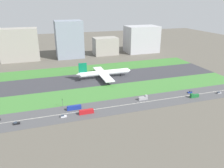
% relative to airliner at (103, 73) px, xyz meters
% --- Properties ---
extents(ground_plane, '(800.00, 800.00, 0.00)m').
position_rel_airliner_xyz_m(ground_plane, '(-3.61, -0.00, -6.23)').
color(ground_plane, '#5B564C').
extents(runway, '(280.00, 46.00, 0.10)m').
position_rel_airliner_xyz_m(runway, '(-3.61, -0.00, -6.18)').
color(runway, '#38383D').
rests_on(runway, ground_plane).
extents(grass_median_north, '(280.00, 36.00, 0.10)m').
position_rel_airliner_xyz_m(grass_median_north, '(-3.61, 41.00, -6.18)').
color(grass_median_north, '#3D7A33').
rests_on(grass_median_north, ground_plane).
extents(grass_median_south, '(280.00, 36.00, 0.10)m').
position_rel_airliner_xyz_m(grass_median_south, '(-3.61, -41.00, -6.18)').
color(grass_median_south, '#427F38').
rests_on(grass_median_south, ground_plane).
extents(highway, '(280.00, 28.00, 0.10)m').
position_rel_airliner_xyz_m(highway, '(-3.61, -73.00, -6.18)').
color(highway, '#4C4C4F').
rests_on(highway, ground_plane).
extents(highway_centerline, '(266.00, 0.50, 0.01)m').
position_rel_airliner_xyz_m(highway_centerline, '(-3.61, -73.00, -6.13)').
color(highway_centerline, silver).
rests_on(highway_centerline, highway).
extents(airliner, '(65.00, 56.00, 19.70)m').
position_rel_airliner_xyz_m(airliner, '(0.00, 0.00, 0.00)').
color(airliner, white).
rests_on(airliner, runway).
extents(car_4, '(4.40, 1.80, 2.00)m').
position_rel_airliner_xyz_m(car_4, '(-87.24, -78.00, -5.31)').
color(car_4, black).
rests_on(car_4, highway).
extents(bus_0, '(11.60, 2.50, 3.50)m').
position_rel_airliner_xyz_m(bus_0, '(-36.24, -78.00, -4.41)').
color(bus_0, '#B2191E').
rests_on(bus_0, highway).
extents(bus_1, '(11.60, 2.50, 3.50)m').
position_rel_airliner_xyz_m(bus_1, '(-44.22, -68.00, -4.41)').
color(bus_1, navy).
rests_on(bus_1, highway).
extents(truck_0, '(8.40, 2.50, 4.00)m').
position_rel_airliner_xyz_m(truck_0, '(17.55, -68.00, -4.56)').
color(truck_0, '#99999E').
rests_on(truck_0, highway).
extents(truck_1, '(8.40, 2.50, 4.00)m').
position_rel_airliner_xyz_m(truck_1, '(64.17, -78.00, -4.56)').
color(truck_1, '#19662D').
rests_on(truck_1, highway).
extents(car_3, '(4.40, 1.80, 2.00)m').
position_rel_airliner_xyz_m(car_3, '(67.28, -68.00, -5.31)').
color(car_3, navy).
rests_on(car_3, highway).
extents(car_2, '(4.40, 1.80, 2.00)m').
position_rel_airliner_xyz_m(car_2, '(-54.05, -78.00, -5.31)').
color(car_2, silver).
rests_on(car_2, highway).
extents(car_0, '(4.40, 1.80, 2.00)m').
position_rel_airliner_xyz_m(car_0, '(92.38, -78.00, -5.31)').
color(car_0, '#99999E').
rests_on(car_0, highway).
extents(traffic_light, '(0.36, 0.50, 7.20)m').
position_rel_airliner_xyz_m(traffic_light, '(-52.47, -60.01, -1.94)').
color(traffic_light, '#4C4C51').
rests_on(traffic_light, highway).
extents(terminal_building, '(53.50, 24.59, 46.93)m').
position_rel_airliner_xyz_m(terminal_building, '(-93.61, 114.00, 17.24)').
color(terminal_building, '#9E998E').
rests_on(terminal_building, ground_plane).
extents(hangar_building, '(40.43, 32.96, 55.69)m').
position_rel_airliner_xyz_m(hangar_building, '(-21.58, 114.00, 21.61)').
color(hangar_building, gray).
rests_on(hangar_building, ground_plane).
extents(office_tower, '(38.23, 25.45, 27.72)m').
position_rel_airliner_xyz_m(office_tower, '(36.54, 114.00, 7.63)').
color(office_tower, '#9E998E').
rests_on(office_tower, ground_plane).
extents(cargo_warehouse, '(53.77, 35.82, 43.81)m').
position_rel_airliner_xyz_m(cargo_warehouse, '(100.91, 114.00, 15.67)').
color(cargo_warehouse, '#B2B2B7').
rests_on(cargo_warehouse, ground_plane).
extents(fuel_tank_west, '(16.65, 16.65, 13.08)m').
position_rel_airliner_xyz_m(fuel_tank_west, '(-28.26, 159.00, 0.31)').
color(fuel_tank_west, silver).
rests_on(fuel_tank_west, ground_plane).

